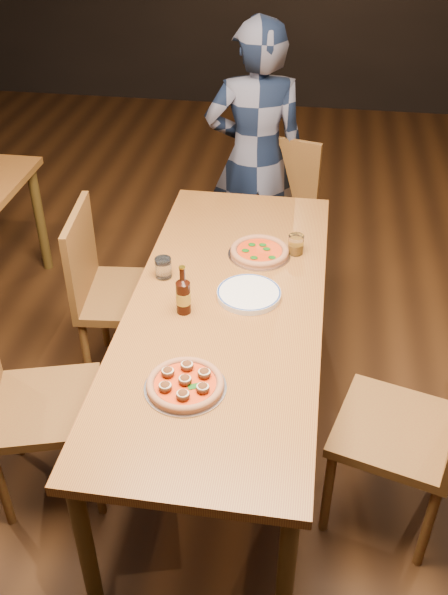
# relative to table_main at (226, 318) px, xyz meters

# --- Properties ---
(ground) EXTENTS (9.00, 9.00, 0.00)m
(ground) POSITION_rel_table_main_xyz_m (0.00, 0.00, -0.68)
(ground) COLOR black
(room_shell) EXTENTS (9.00, 9.00, 9.00)m
(room_shell) POSITION_rel_table_main_xyz_m (0.00, 0.00, 1.18)
(room_shell) COLOR black
(room_shell) RESTS_ON ground
(table_main) EXTENTS (0.80, 2.00, 0.75)m
(table_main) POSITION_rel_table_main_xyz_m (0.00, 0.00, 0.00)
(table_main) COLOR brown
(table_main) RESTS_ON ground
(chair_main_nw) EXTENTS (0.54, 0.54, 0.94)m
(chair_main_nw) POSITION_rel_table_main_xyz_m (-0.68, -0.41, -0.21)
(chair_main_nw) COLOR brown
(chair_main_nw) RESTS_ON ground
(chair_main_sw) EXTENTS (0.50, 0.50, 0.97)m
(chair_main_sw) POSITION_rel_table_main_xyz_m (-0.54, 0.36, -0.19)
(chair_main_sw) COLOR brown
(chair_main_sw) RESTS_ON ground
(chair_main_e) EXTENTS (0.56, 0.56, 0.97)m
(chair_main_e) POSITION_rel_table_main_xyz_m (0.72, -0.34, -0.19)
(chair_main_e) COLOR brown
(chair_main_e) RESTS_ON ground
(chair_end) EXTENTS (0.54, 0.54, 0.95)m
(chair_end) POSITION_rel_table_main_xyz_m (0.07, 1.21, -0.20)
(chair_end) COLOR brown
(chair_end) RESTS_ON ground
(pizza_meatball) EXTENTS (0.29, 0.29, 0.05)m
(pizza_meatball) POSITION_rel_table_main_xyz_m (-0.07, -0.51, 0.09)
(pizza_meatball) COLOR #B7B7BF
(pizza_meatball) RESTS_ON table_main
(pizza_margherita) EXTENTS (0.29, 0.29, 0.04)m
(pizza_margherita) POSITION_rel_table_main_xyz_m (0.10, 0.40, 0.09)
(pizza_margherita) COLOR #B7B7BF
(pizza_margherita) RESTS_ON table_main
(plate_stack) EXTENTS (0.27, 0.27, 0.03)m
(plate_stack) POSITION_rel_table_main_xyz_m (0.09, 0.07, 0.08)
(plate_stack) COLOR white
(plate_stack) RESTS_ON table_main
(beer_bottle) EXTENTS (0.06, 0.06, 0.21)m
(beer_bottle) POSITION_rel_table_main_xyz_m (-0.16, -0.08, 0.15)
(beer_bottle) COLOR black
(beer_bottle) RESTS_ON table_main
(water_glass) EXTENTS (0.07, 0.07, 0.09)m
(water_glass) POSITION_rel_table_main_xyz_m (-0.30, 0.16, 0.12)
(water_glass) COLOR white
(water_glass) RESTS_ON table_main
(amber_glass) EXTENTS (0.07, 0.07, 0.09)m
(amber_glass) POSITION_rel_table_main_xyz_m (0.26, 0.45, 0.12)
(amber_glass) COLOR #8B570F
(amber_glass) RESTS_ON table_main
(diner) EXTENTS (0.64, 0.49, 1.59)m
(diner) POSITION_rel_table_main_xyz_m (-0.03, 1.37, 0.11)
(diner) COLOR black
(diner) RESTS_ON ground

